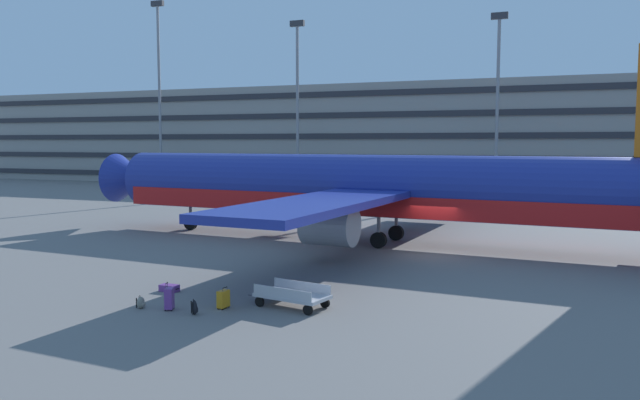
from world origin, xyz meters
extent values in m
plane|color=slate|center=(0.00, 0.00, 0.00)|extent=(600.00, 600.00, 0.00)
cube|color=gray|center=(0.00, 50.81, 6.65)|extent=(164.13, 15.47, 13.30)
cube|color=#2D2D33|center=(0.00, 42.98, 1.33)|extent=(162.49, 0.24, 0.70)
cube|color=#2D2D33|center=(0.00, 42.98, 3.99)|extent=(162.49, 0.24, 0.70)
cube|color=#2D2D33|center=(0.00, 42.98, 6.65)|extent=(162.49, 0.24, 0.70)
cube|color=#2D2D33|center=(0.00, 42.98, 9.31)|extent=(162.49, 0.24, 0.70)
cube|color=#2D2D33|center=(0.00, 42.98, 11.97)|extent=(162.49, 0.24, 0.70)
cylinder|color=navy|center=(-4.35, 2.26, 3.35)|extent=(33.51, 5.93, 3.61)
cube|color=red|center=(-4.35, 2.26, 2.35)|extent=(32.17, 5.77, 1.16)
cone|color=navy|center=(-21.97, 3.49, 3.35)|extent=(3.12, 3.63, 3.43)
cube|color=navy|center=(-3.96, -6.60, 3.08)|extent=(5.37, 14.27, 0.36)
cube|color=navy|center=(-2.74, 10.97, 3.08)|extent=(5.37, 14.27, 0.36)
cylinder|color=#9E9EA3|center=(-4.29, -4.05, 1.78)|extent=(2.72, 2.16, 1.99)
cylinder|color=#9E9EA3|center=(-3.41, 8.49, 1.78)|extent=(2.72, 2.16, 1.99)
cylinder|color=black|center=(-16.99, 3.14, 0.45)|extent=(0.92, 0.41, 0.90)
cylinder|color=slate|center=(-16.99, 3.14, 1.22)|extent=(0.20, 0.20, 1.54)
cylinder|color=black|center=(-3.12, 0.63, 0.45)|extent=(0.92, 0.41, 0.90)
cylinder|color=slate|center=(-3.12, 0.63, 1.22)|extent=(0.20, 0.20, 1.54)
cylinder|color=black|center=(-2.91, 3.70, 0.45)|extent=(0.92, 0.41, 0.90)
cylinder|color=slate|center=(-2.91, 3.70, 1.22)|extent=(0.20, 0.20, 1.54)
cylinder|color=gray|center=(-44.98, 39.06, 11.97)|extent=(0.36, 0.36, 23.93)
cube|color=#333338|center=(-44.98, 39.06, 24.28)|extent=(1.80, 0.50, 0.70)
cylinder|color=gray|center=(-24.68, 39.06, 9.98)|extent=(0.36, 0.36, 19.97)
cube|color=#333338|center=(-24.68, 39.06, 20.32)|extent=(1.80, 0.50, 0.70)
cylinder|color=gray|center=(-0.78, 39.06, 9.59)|extent=(0.36, 0.36, 19.17)
cube|color=#333338|center=(-0.78, 39.06, 19.52)|extent=(1.80, 0.50, 0.70)
cube|color=#72388C|center=(-6.36, -14.56, 0.41)|extent=(0.39, 0.47, 0.73)
cylinder|color=#333338|center=(-6.48, -14.48, 0.87)|extent=(0.02, 0.02, 0.18)
cylinder|color=#333338|center=(-6.40, -14.69, 0.87)|extent=(0.02, 0.02, 0.18)
cube|color=black|center=(-6.44, -14.58, 0.96)|extent=(0.10, 0.21, 0.02)
cylinder|color=black|center=(-6.32, -14.37, 0.03)|extent=(0.05, 0.04, 0.05)
cylinder|color=black|center=(-6.21, -14.67, 0.03)|extent=(0.05, 0.04, 0.05)
cylinder|color=black|center=(-6.52, -14.44, 0.03)|extent=(0.05, 0.04, 0.05)
cylinder|color=black|center=(-6.41, -14.74, 0.03)|extent=(0.05, 0.04, 0.05)
cube|color=#72388C|center=(-8.00, -12.22, 0.13)|extent=(0.76, 0.43, 0.26)
cube|color=black|center=(-7.61, -12.23, 0.13)|extent=(0.04, 0.20, 0.02)
cube|color=orange|center=(-4.70, -13.69, 0.35)|extent=(0.30, 0.50, 0.60)
cylinder|color=#333338|center=(-4.64, -13.83, 0.71)|extent=(0.02, 0.02, 0.12)
cylinder|color=#333338|center=(-4.61, -13.57, 0.71)|extent=(0.02, 0.02, 0.12)
cube|color=black|center=(-4.62, -13.70, 0.77)|extent=(0.05, 0.26, 0.02)
cylinder|color=black|center=(-4.82, -13.87, 0.03)|extent=(0.05, 0.03, 0.05)
cylinder|color=black|center=(-4.78, -13.49, 0.03)|extent=(0.05, 0.03, 0.05)
cylinder|color=black|center=(-4.62, -13.89, 0.03)|extent=(0.05, 0.03, 0.05)
cylinder|color=black|center=(-4.58, -13.51, 0.03)|extent=(0.05, 0.03, 0.05)
ellipsoid|color=gray|center=(-7.43, -14.76, 0.21)|extent=(0.28, 0.35, 0.42)
ellipsoid|color=gray|center=(-7.32, -14.75, 0.15)|extent=(0.13, 0.24, 0.19)
torus|color=black|center=(-7.47, -14.76, 0.43)|extent=(0.02, 0.08, 0.08)
cube|color=black|center=(-7.55, -14.68, 0.21)|extent=(0.03, 0.04, 0.36)
cube|color=black|center=(-7.54, -14.86, 0.21)|extent=(0.03, 0.04, 0.36)
ellipsoid|color=black|center=(-5.20, -14.78, 0.26)|extent=(0.35, 0.34, 0.52)
ellipsoid|color=black|center=(-5.15, -14.72, 0.18)|extent=(0.22, 0.20, 0.23)
torus|color=black|center=(-5.22, -14.80, 0.53)|extent=(0.07, 0.06, 0.08)
cube|color=black|center=(-5.32, -14.78, 0.26)|extent=(0.04, 0.04, 0.44)
cube|color=black|center=(-5.19, -14.90, 0.26)|extent=(0.04, 0.04, 0.44)
cube|color=#B7B7BC|center=(-2.49, -12.65, 0.42)|extent=(2.80, 1.78, 0.12)
cylinder|color=#4C4C51|center=(-4.11, -12.33, 0.18)|extent=(0.70, 0.18, 0.05)
cube|color=#B7B7BC|center=(-2.61, -13.25, 0.62)|extent=(2.43, 0.52, 0.40)
cube|color=#B7B7BC|center=(-2.37, -12.04, 0.62)|extent=(2.43, 0.52, 0.40)
cylinder|color=black|center=(-3.62, -12.99, 0.18)|extent=(0.37, 0.17, 0.36)
cylinder|color=black|center=(-3.40, -11.90, 0.18)|extent=(0.37, 0.17, 0.36)
cylinder|color=black|center=(-1.58, -13.39, 0.18)|extent=(0.37, 0.17, 0.36)
cylinder|color=black|center=(-1.36, -12.31, 0.18)|extent=(0.37, 0.17, 0.36)
camera|label=1|loc=(6.46, -32.76, 5.88)|focal=35.27mm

